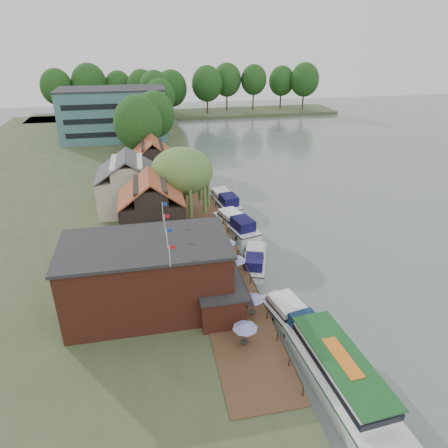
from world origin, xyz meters
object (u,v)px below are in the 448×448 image
umbrella_5 (227,248)px  cruiser_3 (225,199)px  cottage_c (153,163)px  umbrella_3 (235,265)px  umbrella_4 (218,258)px  cruiser_0 (296,319)px  tour_boat (345,379)px  cottage_a (152,208)px  willow (182,185)px  swan (301,354)px  hotel_block (114,114)px  umbrella_2 (231,284)px  umbrella_1 (253,305)px  cruiser_2 (236,222)px  umbrella_0 (245,334)px  cruiser_1 (255,258)px  cottage_b (129,183)px  pub (169,274)px

umbrella_5 → cruiser_3: umbrella_5 is taller
cottage_c → umbrella_3: cottage_c is taller
umbrella_4 → cottage_c: bearing=101.8°
cruiser_0 → tour_boat: bearing=-94.7°
cottage_a → willow: bearing=48.0°
cruiser_0 → tour_boat: 7.94m
willow → swan: size_ratio=23.69×
cottage_a → hotel_block: bearing=97.1°
tour_boat → cruiser_0: bearing=92.8°
umbrella_2 → hotel_block: bearing=101.4°
hotel_block → cruiser_0: size_ratio=2.39×
tour_boat → umbrella_1: bearing=112.2°
umbrella_2 → umbrella_5: bearing=81.6°
cruiser_2 → umbrella_0: bearing=-115.7°
cottage_c → cruiser_0: bearing=-73.8°
umbrella_3 → umbrella_4: same height
cruiser_2 → swan: cruiser_2 is taller
cottage_c → cruiser_3: 14.11m
cruiser_0 → cruiser_1: (-0.68, 11.75, -0.21)m
umbrella_0 → tour_boat: 8.61m
umbrella_3 → umbrella_5: 4.09m
cottage_a → umbrella_4: 11.84m
cruiser_3 → cottage_a: bearing=-145.5°
tour_boat → cruiser_3: bearing=88.1°
cottage_b → willow: willow is taller
pub → umbrella_5: bearing=47.6°
cruiser_0 → tour_boat: size_ratio=0.72×
hotel_block → cottage_b: 46.21m
willow → cruiser_3: 10.40m
cottage_a → cruiser_1: (11.56, -8.03, -4.16)m
cottage_a → cruiser_2: size_ratio=0.81×
tour_boat → hotel_block: bearing=99.4°
cruiser_2 → cruiser_0: bearing=-102.5°
umbrella_5 → umbrella_1: bearing=-89.2°
cruiser_1 → umbrella_1: bearing=-87.9°
hotel_block → cottage_c: 37.90m
umbrella_3 → swan: 12.70m
cottage_c → cruiser_1: (10.56, -27.03, -4.16)m
umbrella_0 → swan: (4.76, -1.21, -2.07)m
cottage_c → umbrella_0: cottage_c is taller
cruiser_2 → cottage_b: bearing=136.0°
umbrella_0 → cottage_b: bearing=107.0°
hotel_block → umbrella_1: (15.50, -74.19, -4.86)m
willow → cruiser_3: (7.18, 5.68, -4.95)m
umbrella_1 → cruiser_0: bearing=-23.0°
cottage_b → cruiser_3: bearing=2.6°
cruiser_2 → tour_boat: (1.72, -29.43, 0.32)m
hotel_block → umbrella_2: (14.23, -70.52, -4.86)m
pub → umbrella_1: (7.50, -3.19, -2.36)m
cottage_c → willow: 14.46m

